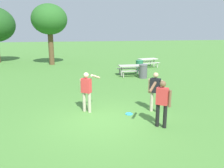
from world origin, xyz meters
TOP-DOWN VIEW (x-y plane):
  - ground_plane at (0.00, 0.00)m, footprint 120.00×120.00m
  - person_thrower at (1.87, -0.99)m, footprint 0.84×0.49m
  - person_catcher at (-0.43, 1.09)m, footprint 0.84×0.49m
  - person_bystander at (2.26, 0.48)m, footprint 0.46×0.46m
  - frisbee at (1.16, 0.42)m, footprint 0.29×0.29m
  - picnic_table_near at (3.53, 7.92)m, footprint 1.73×1.45m
  - picnic_table_far at (6.22, 11.30)m, footprint 1.93×1.70m
  - trash_can_beside_table at (4.14, 6.87)m, footprint 0.59×0.59m
  - trash_can_further_along at (4.62, 9.02)m, footprint 0.59×0.59m
  - tree_far_right at (-2.27, 14.75)m, footprint 3.29×3.29m

SIDE VIEW (x-z plane):
  - ground_plane at x=0.00m, z-range 0.00..0.00m
  - frisbee at x=1.16m, z-range 0.00..0.03m
  - trash_can_beside_table at x=4.14m, z-range 0.00..0.96m
  - trash_can_further_along at x=4.62m, z-range 0.00..0.96m
  - picnic_table_near at x=3.53m, z-range 0.18..0.95m
  - picnic_table_far at x=6.22m, z-range 0.18..0.95m
  - person_bystander at x=2.26m, z-range 0.12..1.76m
  - person_thrower at x=1.87m, z-range 0.14..1.78m
  - person_catcher at x=-0.43m, z-range 0.14..1.78m
  - tree_far_right at x=-2.27m, z-range 1.36..7.00m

